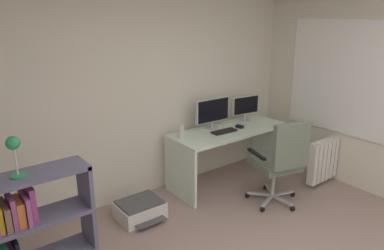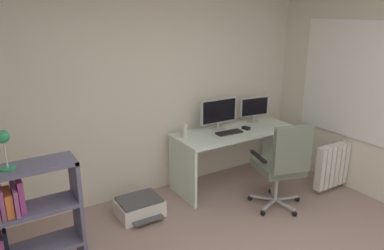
{
  "view_description": "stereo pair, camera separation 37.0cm",
  "coord_description": "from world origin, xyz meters",
  "px_view_note": "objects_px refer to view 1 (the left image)",
  "views": [
    {
      "loc": [
        -2.04,
        -1.16,
        2.21
      ],
      "look_at": [
        0.24,
        1.82,
        1.03
      ],
      "focal_mm": 34.21,
      "sensor_mm": 36.0,
      "label": 1
    },
    {
      "loc": [
        -1.74,
        -1.37,
        2.21
      ],
      "look_at": [
        0.24,
        1.82,
        1.03
      ],
      "focal_mm": 34.21,
      "sensor_mm": 36.0,
      "label": 2
    }
  ],
  "objects_px": {
    "printer": "(140,209)",
    "desk_lamp": "(14,149)",
    "desk": "(229,142)",
    "bookshelf": "(30,245)",
    "monitor_secondary": "(245,106)",
    "office_chair": "(280,159)",
    "monitor_main": "(213,111)",
    "radiator": "(331,157)",
    "computer_mouse": "(240,127)",
    "keyboard": "(224,131)",
    "desktop_speaker": "(181,131)"
  },
  "relations": [
    {
      "from": "printer",
      "to": "desk_lamp",
      "type": "bearing_deg",
      "value": -154.73
    },
    {
      "from": "desk_lamp",
      "to": "printer",
      "type": "relative_size",
      "value": 0.61
    },
    {
      "from": "desk",
      "to": "bookshelf",
      "type": "distance_m",
      "value": 2.76
    },
    {
      "from": "monitor_secondary",
      "to": "office_chair",
      "type": "bearing_deg",
      "value": -112.62
    },
    {
      "from": "monitor_main",
      "to": "radiator",
      "type": "bearing_deg",
      "value": -37.72
    },
    {
      "from": "desk",
      "to": "monitor_secondary",
      "type": "bearing_deg",
      "value": 19.04
    },
    {
      "from": "office_chair",
      "to": "printer",
      "type": "bearing_deg",
      "value": 152.47
    },
    {
      "from": "computer_mouse",
      "to": "radiator",
      "type": "bearing_deg",
      "value": -48.13
    },
    {
      "from": "keyboard",
      "to": "desk_lamp",
      "type": "xyz_separation_m",
      "value": [
        -2.54,
        -0.63,
        0.55
      ]
    },
    {
      "from": "keyboard",
      "to": "computer_mouse",
      "type": "height_order",
      "value": "computer_mouse"
    },
    {
      "from": "monitor_secondary",
      "to": "keyboard",
      "type": "distance_m",
      "value": 0.64
    },
    {
      "from": "monitor_secondary",
      "to": "desktop_speaker",
      "type": "bearing_deg",
      "value": -177.58
    },
    {
      "from": "desktop_speaker",
      "to": "printer",
      "type": "relative_size",
      "value": 0.35
    },
    {
      "from": "radiator",
      "to": "desktop_speaker",
      "type": "bearing_deg",
      "value": 152.67
    },
    {
      "from": "computer_mouse",
      "to": "monitor_main",
      "type": "bearing_deg",
      "value": 139.25
    },
    {
      "from": "printer",
      "to": "radiator",
      "type": "xyz_separation_m",
      "value": [
        2.5,
        -0.74,
        0.24
      ]
    },
    {
      "from": "bookshelf",
      "to": "desk_lamp",
      "type": "height_order",
      "value": "desk_lamp"
    },
    {
      "from": "desktop_speaker",
      "to": "printer",
      "type": "xyz_separation_m",
      "value": [
        -0.71,
        -0.19,
        -0.73
      ]
    },
    {
      "from": "monitor_secondary",
      "to": "desk_lamp",
      "type": "xyz_separation_m",
      "value": [
        -3.11,
        -0.83,
        0.36
      ]
    },
    {
      "from": "desk",
      "to": "monitor_main",
      "type": "xyz_separation_m",
      "value": [
        -0.16,
        0.15,
        0.42
      ]
    },
    {
      "from": "bookshelf",
      "to": "radiator",
      "type": "xyz_separation_m",
      "value": [
        3.77,
        -0.14,
        -0.19
      ]
    },
    {
      "from": "monitor_main",
      "to": "printer",
      "type": "height_order",
      "value": "monitor_main"
    },
    {
      "from": "bookshelf",
      "to": "radiator",
      "type": "distance_m",
      "value": 3.77
    },
    {
      "from": "computer_mouse",
      "to": "desktop_speaker",
      "type": "height_order",
      "value": "desktop_speaker"
    },
    {
      "from": "desk_lamp",
      "to": "printer",
      "type": "xyz_separation_m",
      "value": [
        1.27,
        0.6,
        -1.2
      ]
    },
    {
      "from": "desk",
      "to": "radiator",
      "type": "distance_m",
      "value": 1.39
    },
    {
      "from": "bookshelf",
      "to": "printer",
      "type": "distance_m",
      "value": 1.47
    },
    {
      "from": "monitor_main",
      "to": "computer_mouse",
      "type": "bearing_deg",
      "value": -32.02
    },
    {
      "from": "desk",
      "to": "keyboard",
      "type": "xyz_separation_m",
      "value": [
        -0.14,
        -0.05,
        0.2
      ]
    },
    {
      "from": "radiator",
      "to": "monitor_secondary",
      "type": "bearing_deg",
      "value": 124.31
    },
    {
      "from": "desktop_speaker",
      "to": "office_chair",
      "type": "bearing_deg",
      "value": -52.2
    },
    {
      "from": "office_chair",
      "to": "radiator",
      "type": "relative_size",
      "value": 1.2
    },
    {
      "from": "monitor_main",
      "to": "desk_lamp",
      "type": "height_order",
      "value": "desk_lamp"
    },
    {
      "from": "monitor_main",
      "to": "desktop_speaker",
      "type": "distance_m",
      "value": 0.56
    },
    {
      "from": "monitor_secondary",
      "to": "radiator",
      "type": "distance_m",
      "value": 1.33
    },
    {
      "from": "desk",
      "to": "keyboard",
      "type": "height_order",
      "value": "keyboard"
    },
    {
      "from": "printer",
      "to": "keyboard",
      "type": "bearing_deg",
      "value": 1.44
    },
    {
      "from": "desk_lamp",
      "to": "radiator",
      "type": "bearing_deg",
      "value": -2.14
    },
    {
      "from": "desk",
      "to": "desktop_speaker",
      "type": "distance_m",
      "value": 0.75
    },
    {
      "from": "office_chair",
      "to": "desk_lamp",
      "type": "distance_m",
      "value": 2.8
    },
    {
      "from": "desk",
      "to": "office_chair",
      "type": "height_order",
      "value": "office_chair"
    },
    {
      "from": "keyboard",
      "to": "office_chair",
      "type": "distance_m",
      "value": 0.81
    },
    {
      "from": "monitor_secondary",
      "to": "computer_mouse",
      "type": "xyz_separation_m",
      "value": [
        -0.29,
        -0.19,
        -0.19
      ]
    },
    {
      "from": "monitor_secondary",
      "to": "computer_mouse",
      "type": "relative_size",
      "value": 4.29
    },
    {
      "from": "desk_lamp",
      "to": "printer",
      "type": "height_order",
      "value": "desk_lamp"
    },
    {
      "from": "desk",
      "to": "printer",
      "type": "xyz_separation_m",
      "value": [
        -1.4,
        -0.08,
        -0.45
      ]
    },
    {
      "from": "monitor_main",
      "to": "keyboard",
      "type": "distance_m",
      "value": 0.3
    },
    {
      "from": "computer_mouse",
      "to": "office_chair",
      "type": "xyz_separation_m",
      "value": [
        -0.12,
        -0.79,
        -0.17
      ]
    },
    {
      "from": "keyboard",
      "to": "radiator",
      "type": "xyz_separation_m",
      "value": [
        1.24,
        -0.77,
        -0.41
      ]
    },
    {
      "from": "printer",
      "to": "desk",
      "type": "bearing_deg",
      "value": 3.44
    }
  ]
}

